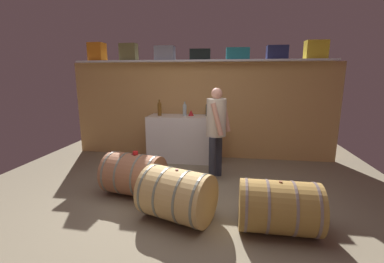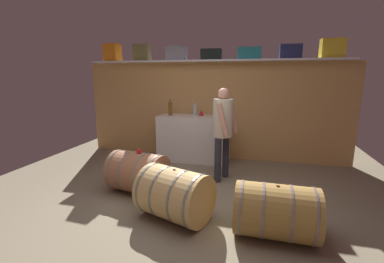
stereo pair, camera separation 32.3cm
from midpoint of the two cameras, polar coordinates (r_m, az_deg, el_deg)
name	(u,v)px [view 2 (the right image)]	position (r m, az deg, el deg)	size (l,w,h in m)	color
ground_plane	(188,194)	(3.96, 1.51, -13.43)	(6.63, 8.21, 0.02)	gray
back_wall_panel	(212,111)	(5.47, 5.97, 4.48)	(5.43, 0.10, 1.96)	tan
high_shelf_board	(211,61)	(5.28, 5.96, 15.04)	(5.00, 0.40, 0.03)	silver
toolcase_orange	(112,53)	(5.99, -15.40, 16.20)	(0.30, 0.26, 0.36)	orange
toolcase_olive	(142,53)	(5.69, -9.20, 16.58)	(0.34, 0.19, 0.33)	olive
toolcase_grey	(177,53)	(5.44, -1.61, 16.61)	(0.38, 0.27, 0.27)	gray
toolcase_black	(211,55)	(5.29, 6.05, 16.31)	(0.39, 0.26, 0.20)	black
toolcase_teal	(249,53)	(5.23, 14.15, 16.15)	(0.43, 0.25, 0.22)	teal
toolcase_navy	(290,52)	(5.27, 22.35, 15.77)	(0.37, 0.24, 0.25)	navy
toolcase_yellow	(332,48)	(5.40, 29.82, 15.41)	(0.38, 0.22, 0.33)	yellow
work_cabinet	(194,138)	(5.29, 2.16, -1.49)	(1.41, 0.56, 0.91)	white
wine_bottle_amber	(170,108)	(5.27, -3.00, 5.11)	(0.08, 0.08, 0.32)	brown
wine_bottle_clear	(195,109)	(5.21, 2.44, 4.84)	(0.08, 0.08, 0.28)	#ACC0C1
wine_bottle_dark	(218,110)	(5.19, 7.42, 4.75)	(0.07, 0.07, 0.30)	black
wine_glass	(222,112)	(5.05, 8.35, 4.10)	(0.08, 0.08, 0.14)	white
red_funnel	(201,113)	(5.21, 3.82, 4.06)	(0.11, 0.11, 0.12)	red
wine_barrel_near	(138,172)	(3.93, -9.32, -8.80)	(0.90, 0.74, 0.61)	#A06847
wine_barrel_far	(276,211)	(3.06, 20.81, -15.99)	(0.86, 0.60, 0.59)	olive
wine_barrel_flank	(175,194)	(3.20, -0.81, -13.50)	(0.97, 0.85, 0.63)	tan
tasting_cup	(140,151)	(3.82, -8.98, -4.29)	(0.07, 0.07, 0.04)	red
winemaker_pouring	(223,125)	(4.24, 8.94, 1.45)	(0.40, 0.48, 1.50)	#2E313C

